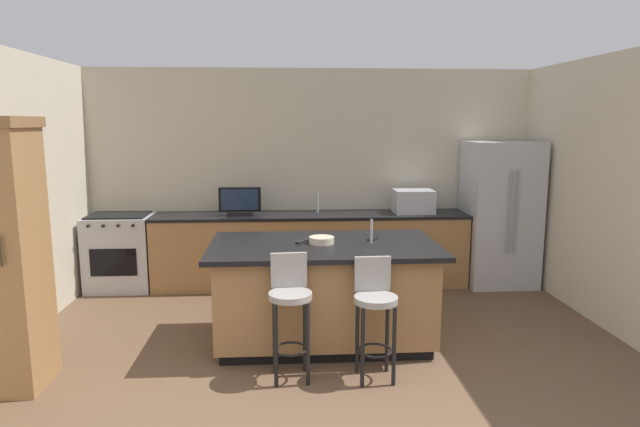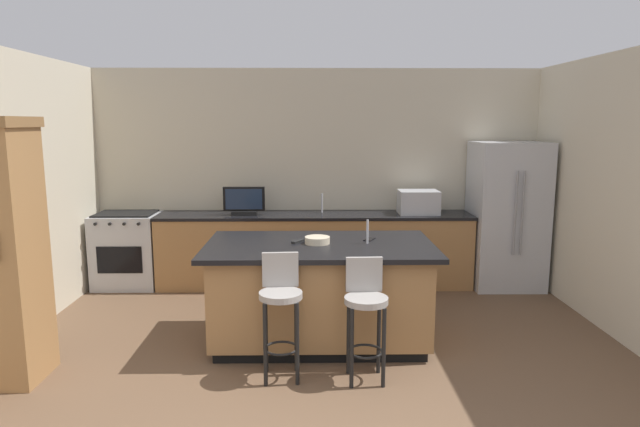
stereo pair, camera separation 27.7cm
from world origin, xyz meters
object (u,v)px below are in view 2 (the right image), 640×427
object	(u,v)px
microwave	(418,202)
fruit_bowl	(317,240)
tv_monitor	(244,202)
cell_phone	(369,239)
refrigerator	(506,215)
tv_remote	(299,241)
range_oven	(128,250)
kitchen_island	(320,292)
bar_stool_right	(366,309)
bar_stool_left	(281,305)

from	to	relation	value
microwave	fruit_bowl	distance (m)	2.18
tv_monitor	cell_phone	size ratio (longest dim) A/B	3.34
refrigerator	cell_phone	xyz separation A→B (m)	(-1.84, -1.55, 0.04)
refrigerator	microwave	xyz separation A→B (m)	(-1.07, 0.06, 0.15)
fruit_bowl	tv_remote	size ratio (longest dim) A/B	1.33
range_oven	cell_phone	world-z (taller)	cell_phone
kitchen_island	cell_phone	xyz separation A→B (m)	(0.46, 0.16, 0.46)
tv_monitor	bar_stool_right	bearing A→B (deg)	-63.54
kitchen_island	bar_stool_right	distance (m)	0.84
bar_stool_left	bar_stool_right	distance (m)	0.67
refrigerator	cell_phone	distance (m)	2.41
tv_monitor	tv_remote	world-z (taller)	tv_monitor
microwave	tv_remote	world-z (taller)	microwave
tv_monitor	bar_stool_right	world-z (taller)	tv_monitor
cell_phone	tv_remote	size ratio (longest dim) A/B	0.88
bar_stool_right	tv_remote	size ratio (longest dim) A/B	5.65
kitchen_island	refrigerator	size ratio (longest dim) A/B	1.16
refrigerator	microwave	bearing A→B (deg)	176.55
range_oven	microwave	bearing A→B (deg)	0.02
fruit_bowl	range_oven	bearing A→B (deg)	142.62
fruit_bowl	tv_remote	xyz separation A→B (m)	(-0.17, 0.06, -0.02)
refrigerator	range_oven	size ratio (longest dim) A/B	1.93
bar_stool_right	kitchen_island	bearing A→B (deg)	112.48
cell_phone	fruit_bowl	bearing A→B (deg)	-136.57
range_oven	microwave	distance (m)	3.63
microwave	tv_monitor	bearing A→B (deg)	-178.61
microwave	bar_stool_left	xyz separation A→B (m)	(-1.55, -2.49, -0.45)
microwave	bar_stool_left	size ratio (longest dim) A/B	0.48
bar_stool_right	fruit_bowl	distance (m)	0.93
range_oven	cell_phone	size ratio (longest dim) A/B	6.13
microwave	cell_phone	world-z (taller)	microwave
refrigerator	bar_stool_left	size ratio (longest dim) A/B	1.80
refrigerator	range_oven	xyz separation A→B (m)	(-4.65, 0.06, -0.43)
range_oven	fruit_bowl	bearing A→B (deg)	-37.38
kitchen_island	tv_remote	xyz separation A→B (m)	(-0.20, 0.07, 0.46)
tv_remote	bar_stool_right	bearing A→B (deg)	-22.20
bar_stool_right	cell_phone	size ratio (longest dim) A/B	6.40
microwave	fruit_bowl	xyz separation A→B (m)	(-1.26, -1.78, -0.09)
range_oven	bar_stool_right	size ratio (longest dim) A/B	0.96
tv_monitor	range_oven	bearing A→B (deg)	178.01
tv_monitor	cell_phone	world-z (taller)	tv_monitor
range_oven	tv_remote	bearing A→B (deg)	-38.55
tv_monitor	bar_stool_left	size ratio (longest dim) A/B	0.51
microwave	refrigerator	bearing A→B (deg)	-3.45
kitchen_island	fruit_bowl	size ratio (longest dim) A/B	9.10
range_oven	tv_monitor	world-z (taller)	tv_monitor
microwave	bar_stool_right	world-z (taller)	microwave
bar_stool_left	tv_monitor	bearing A→B (deg)	99.77
tv_monitor	bar_stool_left	distance (m)	2.55
bar_stool_left	bar_stool_right	world-z (taller)	bar_stool_left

